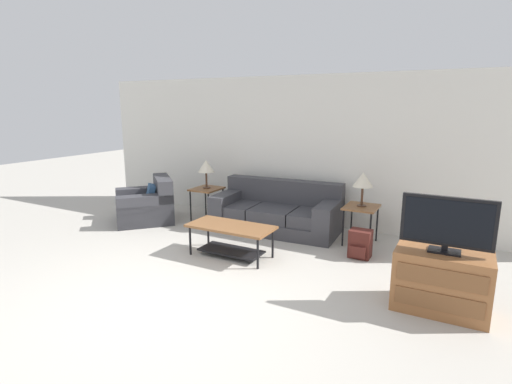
# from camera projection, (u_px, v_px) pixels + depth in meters

# --- Properties ---
(ground_plane) EXTENTS (24.00, 24.00, 0.00)m
(ground_plane) POSITION_uv_depth(u_px,v_px,m) (157.00, 307.00, 4.23)
(ground_plane) COLOR #B2ADA3
(wall_back) EXTENTS (8.41, 0.06, 2.60)m
(wall_back) POSITION_uv_depth(u_px,v_px,m) (295.00, 150.00, 7.13)
(wall_back) COLOR silver
(wall_back) RESTS_ON ground_plane
(couch) EXTENTS (2.16, 1.10, 0.82)m
(couch) POSITION_uv_depth(u_px,v_px,m) (277.00, 213.00, 6.79)
(couch) COLOR #38383D
(couch) RESTS_ON ground_plane
(armchair) EXTENTS (1.39, 1.39, 0.80)m
(armchair) POSITION_uv_depth(u_px,v_px,m) (147.00, 206.00, 7.32)
(armchair) COLOR #38383D
(armchair) RESTS_ON ground_plane
(coffee_table) EXTENTS (1.21, 0.56, 0.45)m
(coffee_table) POSITION_uv_depth(u_px,v_px,m) (231.00, 233.00, 5.58)
(coffee_table) COLOR brown
(coffee_table) RESTS_ON ground_plane
(side_table_left) EXTENTS (0.48, 0.55, 0.59)m
(side_table_left) POSITION_uv_depth(u_px,v_px,m) (207.00, 191.00, 7.37)
(side_table_left) COLOR brown
(side_table_left) RESTS_ON ground_plane
(side_table_right) EXTENTS (0.48, 0.55, 0.59)m
(side_table_right) POSITION_uv_depth(u_px,v_px,m) (361.00, 210.00, 6.05)
(side_table_right) COLOR brown
(side_table_right) RESTS_ON ground_plane
(table_lamp_left) EXTENTS (0.30, 0.30, 0.52)m
(table_lamp_left) POSITION_uv_depth(u_px,v_px,m) (206.00, 167.00, 7.27)
(table_lamp_left) COLOR #472D1E
(table_lamp_left) RESTS_ON side_table_left
(table_lamp_right) EXTENTS (0.30, 0.30, 0.52)m
(table_lamp_right) POSITION_uv_depth(u_px,v_px,m) (363.00, 180.00, 5.96)
(table_lamp_right) COLOR #472D1E
(table_lamp_right) RESTS_ON side_table_right
(tv_console) EXTENTS (0.92, 0.52, 0.64)m
(tv_console) POSITION_uv_depth(u_px,v_px,m) (441.00, 281.00, 4.09)
(tv_console) COLOR #935B33
(tv_console) RESTS_ON ground_plane
(television) EXTENTS (0.87, 0.20, 0.57)m
(television) POSITION_uv_depth(u_px,v_px,m) (447.00, 223.00, 3.96)
(television) COLOR black
(television) RESTS_ON tv_console
(backpack) EXTENTS (0.29, 0.31, 0.39)m
(backpack) POSITION_uv_depth(u_px,v_px,m) (360.00, 244.00, 5.57)
(backpack) COLOR #4C1E19
(backpack) RESTS_ON ground_plane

